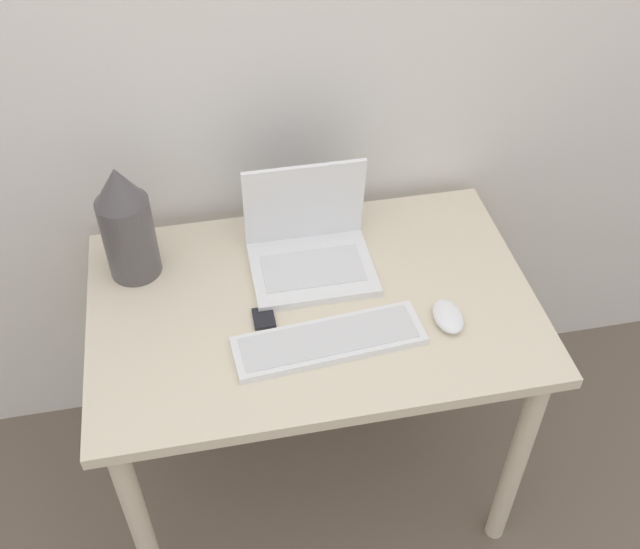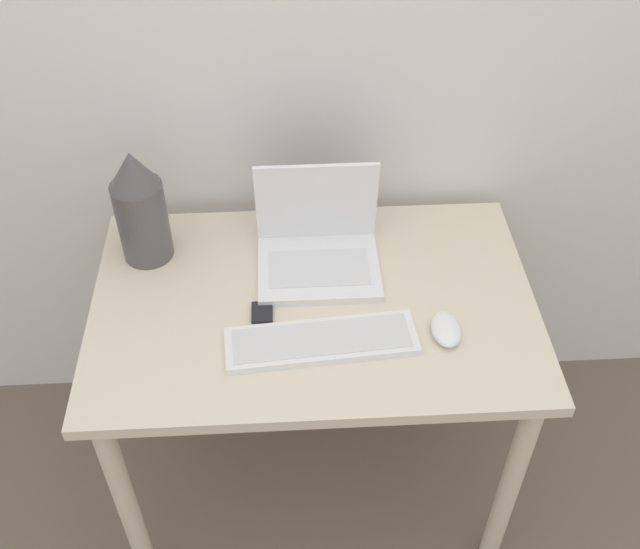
# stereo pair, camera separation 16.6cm
# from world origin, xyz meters

# --- Properties ---
(wall_back) EXTENTS (6.00, 0.05, 2.50)m
(wall_back) POSITION_xyz_m (0.00, 0.74, 1.25)
(wall_back) COLOR silver
(wall_back) RESTS_ON ground_plane
(desk) EXTENTS (1.04, 0.68, 0.73)m
(desk) POSITION_xyz_m (0.00, 0.34, 0.63)
(desk) COLOR beige
(desk) RESTS_ON ground_plane
(laptop) EXTENTS (0.29, 0.24, 0.25)m
(laptop) POSITION_xyz_m (0.02, 0.47, 0.79)
(laptop) COLOR white
(laptop) RESTS_ON desk
(keyboard) EXTENTS (0.43, 0.16, 0.02)m
(keyboard) POSITION_xyz_m (0.01, 0.20, 0.74)
(keyboard) COLOR white
(keyboard) RESTS_ON desk
(mouse) EXTENTS (0.07, 0.11, 0.03)m
(mouse) POSITION_xyz_m (0.29, 0.22, 0.75)
(mouse) COLOR white
(mouse) RESTS_ON desk
(vase) EXTENTS (0.12, 0.12, 0.30)m
(vase) POSITION_xyz_m (-0.40, 0.52, 0.88)
(vase) COLOR #514C4C
(vase) RESTS_ON desk
(mp3_player) EXTENTS (0.05, 0.06, 0.01)m
(mp3_player) POSITION_xyz_m (-0.12, 0.30, 0.74)
(mp3_player) COLOR black
(mp3_player) RESTS_ON desk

